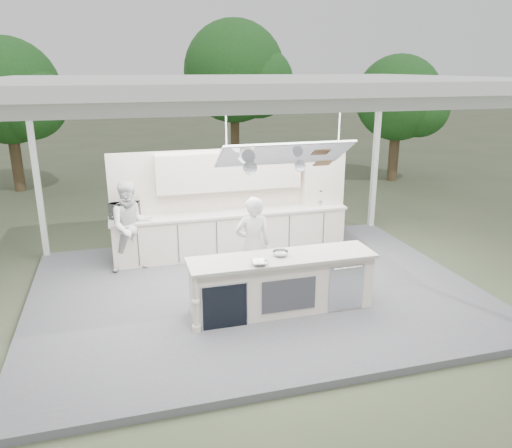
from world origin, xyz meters
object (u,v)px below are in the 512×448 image
object	(u,v)px
back_counter	(232,232)
head_chef	(253,245)
sous_chef	(132,226)
demo_island	(281,283)

from	to	relation	value
back_counter	head_chef	size ratio (longest dim) A/B	2.87
sous_chef	demo_island	bearing A→B (deg)	-56.22
demo_island	back_counter	bearing A→B (deg)	93.63
demo_island	head_chef	bearing A→B (deg)	106.55
back_counter	sous_chef	xyz separation A→B (m)	(-2.10, -0.35, 0.43)
sous_chef	head_chef	bearing A→B (deg)	-47.59
head_chef	sous_chef	world-z (taller)	sous_chef
demo_island	sous_chef	world-z (taller)	sous_chef
head_chef	sous_chef	distance (m)	2.59
back_counter	sous_chef	world-z (taller)	sous_chef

